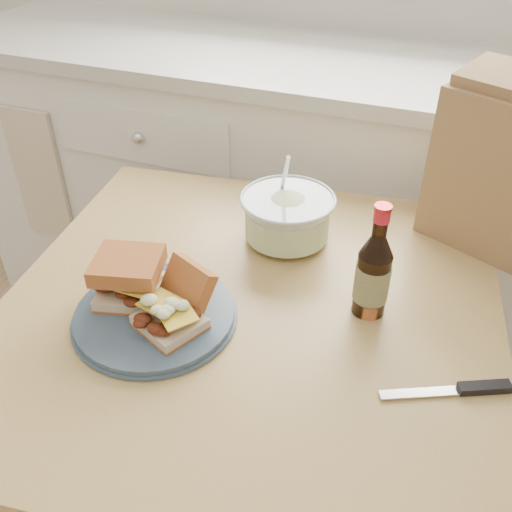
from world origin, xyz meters
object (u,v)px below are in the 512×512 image
(beer_bottle, at_px, (373,274))
(paper_bag, at_px, (502,171))
(plate, at_px, (155,315))
(coleslaw_bowl, at_px, (287,219))
(dining_table, at_px, (249,347))

(beer_bottle, xyz_separation_m, paper_bag, (0.18, 0.32, 0.08))
(plate, bearing_deg, paper_bag, 42.20)
(coleslaw_bowl, bearing_deg, dining_table, -89.01)
(plate, bearing_deg, dining_table, 34.33)
(coleslaw_bowl, distance_m, beer_bottle, 0.27)
(dining_table, relative_size, paper_bag, 3.17)
(plate, xyz_separation_m, paper_bag, (0.52, 0.47, 0.15))
(beer_bottle, bearing_deg, dining_table, 175.64)
(plate, relative_size, paper_bag, 0.88)
(dining_table, height_order, beer_bottle, beer_bottle)
(dining_table, relative_size, coleslaw_bowl, 5.13)
(dining_table, height_order, plate, plate)
(beer_bottle, relative_size, paper_bag, 0.69)
(dining_table, bearing_deg, beer_bottle, 9.56)
(plate, height_order, beer_bottle, beer_bottle)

